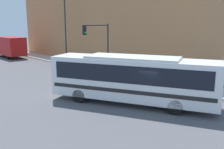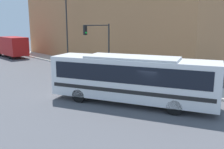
{
  "view_description": "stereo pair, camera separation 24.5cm",
  "coord_description": "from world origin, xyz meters",
  "px_view_note": "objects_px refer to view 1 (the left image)",
  "views": [
    {
      "loc": [
        -12.17,
        -9.63,
        5.24
      ],
      "look_at": [
        0.6,
        4.05,
        1.36
      ],
      "focal_mm": 40.0,
      "sensor_mm": 36.0,
      "label": 1
    },
    {
      "loc": [
        -11.99,
        -9.8,
        5.24
      ],
      "look_at": [
        0.6,
        4.05,
        1.36
      ],
      "focal_mm": 40.0,
      "sensor_mm": 36.0,
      "label": 2
    }
  ],
  "objects_px": {
    "delivery_truck": "(10,46)",
    "fire_hydrant": "(155,78)",
    "city_bus": "(132,77)",
    "pedestrian_near_corner": "(145,67)",
    "street_lamp": "(64,25)",
    "traffic_light_pole": "(99,39)",
    "parking_meter": "(116,65)"
  },
  "relations": [
    {
      "from": "fire_hydrant",
      "to": "traffic_light_pole",
      "type": "bearing_deg",
      "value": 99.14
    },
    {
      "from": "city_bus",
      "to": "delivery_truck",
      "type": "height_order",
      "value": "city_bus"
    },
    {
      "from": "delivery_truck",
      "to": "traffic_light_pole",
      "type": "relative_size",
      "value": 1.47
    },
    {
      "from": "city_bus",
      "to": "street_lamp",
      "type": "xyz_separation_m",
      "value": [
        5.51,
        16.72,
        3.21
      ]
    },
    {
      "from": "pedestrian_near_corner",
      "to": "delivery_truck",
      "type": "bearing_deg",
      "value": 98.53
    },
    {
      "from": "delivery_truck",
      "to": "pedestrian_near_corner",
      "type": "xyz_separation_m",
      "value": [
        3.57,
        -23.82,
        -0.62
      ]
    },
    {
      "from": "fire_hydrant",
      "to": "street_lamp",
      "type": "xyz_separation_m",
      "value": [
        0.0,
        14.38,
        4.46
      ]
    },
    {
      "from": "traffic_light_pole",
      "to": "street_lamp",
      "type": "xyz_separation_m",
      "value": [
        1.01,
        8.12,
        1.41
      ]
    },
    {
      "from": "street_lamp",
      "to": "pedestrian_near_corner",
      "type": "distance_m",
      "value": 13.11
    },
    {
      "from": "city_bus",
      "to": "pedestrian_near_corner",
      "type": "bearing_deg",
      "value": 7.83
    },
    {
      "from": "parking_meter",
      "to": "street_lamp",
      "type": "bearing_deg",
      "value": 89.98
    },
    {
      "from": "pedestrian_near_corner",
      "to": "fire_hydrant",
      "type": "bearing_deg",
      "value": -117.42
    },
    {
      "from": "traffic_light_pole",
      "to": "parking_meter",
      "type": "relative_size",
      "value": 3.57
    },
    {
      "from": "delivery_truck",
      "to": "street_lamp",
      "type": "distance_m",
      "value": 12.11
    },
    {
      "from": "parking_meter",
      "to": "street_lamp",
      "type": "height_order",
      "value": "street_lamp"
    },
    {
      "from": "city_bus",
      "to": "delivery_truck",
      "type": "relative_size",
      "value": 1.47
    },
    {
      "from": "street_lamp",
      "to": "traffic_light_pole",
      "type": "bearing_deg",
      "value": -97.09
    },
    {
      "from": "delivery_truck",
      "to": "street_lamp",
      "type": "xyz_separation_m",
      "value": [
        2.58,
        -11.36,
        3.31
      ]
    },
    {
      "from": "delivery_truck",
      "to": "fire_hydrant",
      "type": "xyz_separation_m",
      "value": [
        2.58,
        -25.74,
        -1.15
      ]
    },
    {
      "from": "city_bus",
      "to": "street_lamp",
      "type": "bearing_deg",
      "value": 46.38
    },
    {
      "from": "fire_hydrant",
      "to": "pedestrian_near_corner",
      "type": "relative_size",
      "value": 0.43
    },
    {
      "from": "fire_hydrant",
      "to": "street_lamp",
      "type": "height_order",
      "value": "street_lamp"
    },
    {
      "from": "fire_hydrant",
      "to": "parking_meter",
      "type": "bearing_deg",
      "value": 90.0
    },
    {
      "from": "city_bus",
      "to": "parking_meter",
      "type": "distance_m",
      "value": 9.12
    },
    {
      "from": "street_lamp",
      "to": "parking_meter",
      "type": "bearing_deg",
      "value": -90.02
    },
    {
      "from": "city_bus",
      "to": "fire_hydrant",
      "type": "xyz_separation_m",
      "value": [
        5.5,
        2.34,
        -1.25
      ]
    },
    {
      "from": "fire_hydrant",
      "to": "parking_meter",
      "type": "distance_m",
      "value": 4.93
    },
    {
      "from": "city_bus",
      "to": "pedestrian_near_corner",
      "type": "xyz_separation_m",
      "value": [
        6.5,
        4.25,
        -0.72
      ]
    },
    {
      "from": "delivery_truck",
      "to": "traffic_light_pole",
      "type": "height_order",
      "value": "traffic_light_pole"
    },
    {
      "from": "traffic_light_pole",
      "to": "street_lamp",
      "type": "height_order",
      "value": "street_lamp"
    },
    {
      "from": "street_lamp",
      "to": "fire_hydrant",
      "type": "bearing_deg",
      "value": -90.01
    },
    {
      "from": "delivery_truck",
      "to": "fire_hydrant",
      "type": "height_order",
      "value": "delivery_truck"
    }
  ]
}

